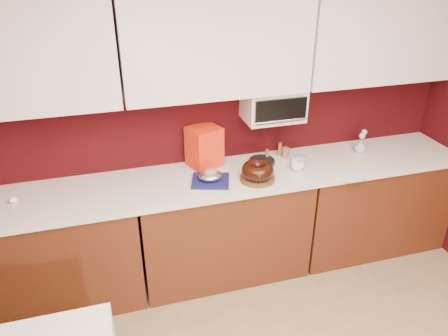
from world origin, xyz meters
TOP-DOWN VIEW (x-y plane):
  - wall_back at (0.00, 2.25)m, footprint 4.00×0.02m
  - base_cabinet_left at (-1.33, 1.94)m, footprint 1.31×0.58m
  - base_cabinet_center at (0.00, 1.94)m, footprint 1.31×0.58m
  - base_cabinet_right at (1.33, 1.94)m, footprint 1.31×0.58m
  - countertop at (0.00, 1.94)m, footprint 4.00×0.62m
  - upper_cabinet_left at (-1.33, 2.08)m, footprint 1.31×0.33m
  - upper_cabinet_center at (0.00, 2.08)m, footprint 1.31×0.33m
  - upper_cabinet_right at (1.33, 2.08)m, footprint 1.31×0.33m
  - toaster_oven at (0.45, 2.10)m, footprint 0.45×0.30m
  - toaster_oven_door at (0.45, 1.94)m, footprint 0.40×0.02m
  - toaster_oven_handle at (0.45, 1.93)m, footprint 0.42×0.02m
  - cake_base at (0.23, 1.81)m, footprint 0.31×0.31m
  - bundt_cake at (0.23, 1.81)m, footprint 0.26×0.26m
  - navy_towel at (-0.11, 1.87)m, footprint 0.33×0.30m
  - foil_ham_nest at (-0.11, 1.87)m, footprint 0.19×0.17m
  - roasted_ham at (-0.11, 1.87)m, footprint 0.12×0.11m
  - pandoro_box at (-0.09, 2.15)m, footprint 0.29×0.28m
  - dark_pan at (0.36, 2.05)m, footprint 0.21×0.21m
  - coffee_mug at (0.58, 1.87)m, footprint 0.12×0.12m
  - blue_jar at (0.64, 1.94)m, footprint 0.08×0.08m
  - flower_vase at (1.23, 2.02)m, footprint 0.09×0.09m
  - flower_pink at (1.23, 2.02)m, footprint 0.05×0.05m
  - flower_blue at (1.26, 2.04)m, footprint 0.05×0.05m
  - china_plate at (0.93, 1.69)m, footprint 0.31×0.31m
  - amber_bottle at (0.42, 2.10)m, footprint 0.03×0.03m
  - paper_cup at (0.59, 2.11)m, footprint 0.07×0.07m
  - egg_right at (-1.47, 1.96)m, footprint 0.07×0.05m
  - amber_bottle_tall at (0.55, 2.15)m, footprint 0.04×0.04m

SIDE VIEW (x-z plane):
  - base_cabinet_left at x=-1.33m, z-range 0.00..0.86m
  - base_cabinet_center at x=0.00m, z-range 0.00..0.86m
  - base_cabinet_right at x=1.33m, z-range 0.00..0.86m
  - countertop at x=0.00m, z-range 0.86..0.90m
  - china_plate at x=0.93m, z-range 0.90..0.91m
  - navy_towel at x=-0.11m, z-range 0.90..0.92m
  - cake_base at x=0.23m, z-range 0.90..0.92m
  - dark_pan at x=0.36m, z-range 0.90..0.94m
  - egg_right at x=-1.47m, z-range 0.90..0.95m
  - paper_cup at x=0.59m, z-range 0.90..0.98m
  - amber_bottle at x=0.42m, z-range 0.90..0.99m
  - blue_jar at x=0.64m, z-range 0.90..0.99m
  - coffee_mug at x=0.58m, z-range 0.90..1.00m
  - foil_ham_nest at x=-0.11m, z-range 0.92..0.99m
  - amber_bottle_tall at x=0.55m, z-range 0.90..1.01m
  - flower_vase at x=1.23m, z-range 0.90..1.02m
  - roasted_ham at x=-0.11m, z-range 0.95..1.01m
  - bundt_cake at x=0.23m, z-range 0.93..1.03m
  - flower_pink at x=1.23m, z-range 1.02..1.07m
  - pandoro_box at x=-0.09m, z-range 0.90..1.22m
  - flower_blue at x=1.26m, z-range 1.05..1.09m
  - wall_back at x=0.00m, z-range 0.00..2.50m
  - toaster_oven_handle at x=0.45m, z-range 1.29..1.31m
  - toaster_oven at x=0.45m, z-range 1.25..1.50m
  - toaster_oven_door at x=0.45m, z-range 1.28..1.47m
  - upper_cabinet_left at x=-1.33m, z-range 1.50..2.20m
  - upper_cabinet_center at x=0.00m, z-range 1.50..2.20m
  - upper_cabinet_right at x=1.33m, z-range 1.50..2.20m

